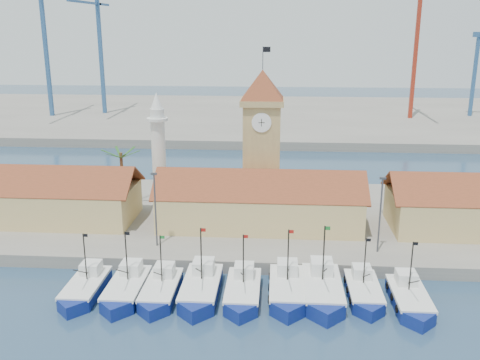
# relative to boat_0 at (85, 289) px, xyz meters

# --- Properties ---
(ground) EXTENTS (400.00, 400.00, 0.00)m
(ground) POSITION_rel_boat_0_xyz_m (17.36, -1.99, -0.71)
(ground) COLOR #1D374D
(ground) RESTS_ON ground
(quay) EXTENTS (140.00, 32.00, 1.50)m
(quay) POSITION_rel_boat_0_xyz_m (17.36, 22.01, 0.04)
(quay) COLOR gray
(quay) RESTS_ON ground
(terminal) EXTENTS (240.00, 80.00, 2.00)m
(terminal) POSITION_rel_boat_0_xyz_m (17.36, 108.01, 0.29)
(terminal) COLOR gray
(terminal) RESTS_ON ground
(boat_0) EXTENTS (3.33, 9.12, 6.90)m
(boat_0) POSITION_rel_boat_0_xyz_m (0.00, 0.00, 0.00)
(boat_0) COLOR navy
(boat_0) RESTS_ON ground
(boat_1) EXTENTS (3.48, 9.53, 7.21)m
(boat_1) POSITION_rel_boat_0_xyz_m (4.30, 0.08, 0.03)
(boat_1) COLOR navy
(boat_1) RESTS_ON ground
(boat_2) EXTENTS (3.33, 9.13, 6.91)m
(boat_2) POSITION_rel_boat_0_xyz_m (7.90, 0.05, 0.00)
(boat_2) COLOR navy
(boat_2) RESTS_ON ground
(boat_3) EXTENTS (3.69, 10.11, 7.65)m
(boat_3) POSITION_rel_boat_0_xyz_m (11.96, 0.50, 0.08)
(boat_3) COLOR navy
(boat_3) RESTS_ON ground
(boat_4) EXTENTS (3.43, 9.41, 7.12)m
(boat_4) POSITION_rel_boat_0_xyz_m (16.29, 0.33, 0.02)
(boat_4) COLOR navy
(boat_4) RESTS_ON ground
(boat_5) EXTENTS (3.63, 9.94, 7.52)m
(boat_5) POSITION_rel_boat_0_xyz_m (20.81, 0.99, 0.06)
(boat_5) COLOR navy
(boat_5) RESTS_ON ground
(boat_6) EXTENTS (3.85, 10.56, 7.99)m
(boat_6) POSITION_rel_boat_0_xyz_m (24.41, 1.04, 0.11)
(boat_6) COLOR navy
(boat_6) RESTS_ON ground
(boat_7) EXTENTS (3.23, 8.85, 6.69)m
(boat_7) POSITION_rel_boat_0_xyz_m (28.59, 1.29, -0.02)
(boat_7) COLOR navy
(boat_7) RESTS_ON ground
(boat_8) EXTENTS (3.37, 9.24, 6.99)m
(boat_8) POSITION_rel_boat_0_xyz_m (32.88, -0.01, 0.01)
(boat_8) COLOR navy
(boat_8) RESTS_ON ground
(hall_left) EXTENTS (31.20, 10.13, 7.61)m
(hall_left) POSITION_rel_boat_0_xyz_m (-14.64, 18.01, 3.27)
(hall_left) COLOR tan
(hall_left) RESTS_ON quay
(hall_center) EXTENTS (27.04, 10.13, 7.61)m
(hall_center) POSITION_rel_boat_0_xyz_m (17.36, 18.01, 3.27)
(hall_center) COLOR tan
(hall_center) RESTS_ON quay
(clock_tower) EXTENTS (5.80, 5.80, 22.70)m
(clock_tower) POSITION_rel_boat_0_xyz_m (17.36, 24.01, 11.25)
(clock_tower) COLOR tan
(clock_tower) RESTS_ON quay
(minaret) EXTENTS (3.00, 3.00, 16.30)m
(minaret) POSITION_rel_boat_0_xyz_m (2.36, 26.01, 9.02)
(minaret) COLOR silver
(minaret) RESTS_ON quay
(palm_tree) EXTENTS (5.60, 5.03, 8.39)m
(palm_tree) POSITION_rel_boat_0_xyz_m (-2.64, 24.01, 5.53)
(palm_tree) COLOR brown
(palm_tree) RESTS_ON quay
(lamp_posts) EXTENTS (80.70, 0.25, 9.03)m
(lamp_posts) POSITION_rel_boat_0_xyz_m (17.86, 10.01, 5.76)
(lamp_posts) COLOR #3F3F44
(lamp_posts) RESTS_ON quay
(crane_blue_far) EXTENTS (1.00, 34.92, 42.55)m
(crane_blue_far) POSITION_rel_boat_0_xyz_m (-45.21, 98.29, 25.08)
(crane_blue_far) COLOR #2B5586
(crane_blue_far) RESTS_ON terminal
(crane_blue_near) EXTENTS (1.00, 31.90, 38.74)m
(crane_blue_near) POSITION_rel_boat_0_xyz_m (-31.68, 104.63, 22.73)
(crane_blue_near) COLOR #2B5586
(crane_blue_near) RESTS_ON terminal
(crane_red_right) EXTENTS (1.00, 31.70, 46.78)m
(crane_red_right) POSITION_rel_boat_0_xyz_m (56.41, 101.85, 27.14)
(crane_red_right) COLOR maroon
(crane_red_right) RESTS_ON terminal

